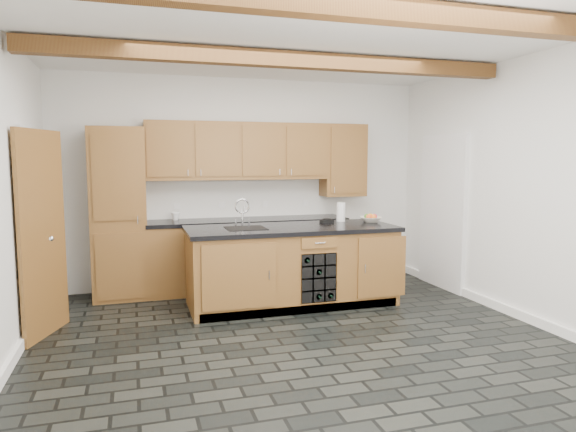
# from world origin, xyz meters

# --- Properties ---
(ground) EXTENTS (5.00, 5.00, 0.00)m
(ground) POSITION_xyz_m (0.00, 0.00, 0.00)
(ground) COLOR black
(ground) RESTS_ON ground
(room_shell) EXTENTS (5.01, 5.00, 5.00)m
(room_shell) POSITION_xyz_m (-0.09, 0.53, 1.53)
(room_shell) COLOR white
(room_shell) RESTS_ON ground
(back_cabinetry) EXTENTS (3.65, 0.62, 2.20)m
(back_cabinetry) POSITION_xyz_m (-0.38, 2.24, 0.98)
(back_cabinetry) COLOR brown
(back_cabinetry) RESTS_ON ground
(island) EXTENTS (2.48, 0.96, 0.93)m
(island) POSITION_xyz_m (0.31, 1.28, 0.46)
(island) COLOR brown
(island) RESTS_ON ground
(faucet) EXTENTS (0.45, 0.40, 0.34)m
(faucet) POSITION_xyz_m (-0.25, 1.33, 0.96)
(faucet) COLOR black
(faucet) RESTS_ON island
(kitchen_scale) EXTENTS (0.17, 0.11, 0.05)m
(kitchen_scale) POSITION_xyz_m (0.83, 1.53, 0.95)
(kitchen_scale) COLOR black
(kitchen_scale) RESTS_ON island
(fruit_bowl) EXTENTS (0.34, 0.34, 0.07)m
(fruit_bowl) POSITION_xyz_m (1.38, 1.42, 0.96)
(fruit_bowl) COLOR beige
(fruit_bowl) RESTS_ON island
(fruit_cluster) EXTENTS (0.16, 0.17, 0.07)m
(fruit_cluster) POSITION_xyz_m (1.38, 1.42, 1.00)
(fruit_cluster) COLOR red
(fruit_cluster) RESTS_ON fruit_bowl
(paper_towel) EXTENTS (0.11, 0.11, 0.24)m
(paper_towel) POSITION_xyz_m (1.05, 1.60, 1.05)
(paper_towel) COLOR white
(paper_towel) RESTS_ON island
(mug) EXTENTS (0.15, 0.15, 0.10)m
(mug) POSITION_xyz_m (-0.96, 2.33, 0.98)
(mug) COLOR white
(mug) RESTS_ON back_cabinetry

